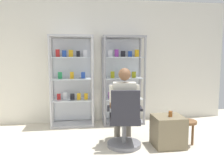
{
  "coord_description": "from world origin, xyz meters",
  "views": [
    {
      "loc": [
        -0.41,
        -2.2,
        1.49
      ],
      "look_at": [
        0.16,
        1.7,
        1.0
      ],
      "focal_mm": 37.03,
      "sensor_mm": 36.0,
      "label": 1
    }
  ],
  "objects": [
    {
      "name": "display_cabinet_right",
      "position": [
        0.55,
        2.76,
        0.97
      ],
      "size": [
        0.9,
        0.45,
        1.9
      ],
      "color": "gray",
      "rests_on": "ground"
    },
    {
      "name": "seated_shopkeeper",
      "position": [
        0.33,
        1.5,
        0.71
      ],
      "size": [
        0.52,
        0.6,
        1.29
      ],
      "color": "slate",
      "rests_on": "ground"
    },
    {
      "name": "office_chair",
      "position": [
        0.31,
        1.34,
        0.39
      ],
      "size": [
        0.59,
        0.56,
        0.96
      ],
      "color": "slate",
      "rests_on": "ground"
    },
    {
      "name": "storage_crate",
      "position": [
        1.03,
        1.3,
        0.25
      ],
      "size": [
        0.49,
        0.46,
        0.51
      ],
      "primitive_type": "cube",
      "color": "#72664C",
      "rests_on": "ground"
    },
    {
      "name": "tea_glass",
      "position": [
        1.05,
        1.26,
        0.55
      ],
      "size": [
        0.06,
        0.06,
        0.09
      ],
      "primitive_type": "cylinder",
      "color": "brown",
      "rests_on": "storage_crate"
    },
    {
      "name": "display_cabinet_left",
      "position": [
        -0.55,
        2.76,
        0.97
      ],
      "size": [
        0.9,
        0.45,
        1.9
      ],
      "color": "#B7B7BC",
      "rests_on": "ground"
    },
    {
      "name": "back_wall",
      "position": [
        0.0,
        3.0,
        1.35
      ],
      "size": [
        6.0,
        0.1,
        2.7
      ],
      "primitive_type": "cube",
      "color": "silver",
      "rests_on": "ground"
    },
    {
      "name": "wooden_stool",
      "position": [
        1.35,
        1.28,
        0.34
      ],
      "size": [
        0.32,
        0.32,
        0.42
      ],
      "color": "brown",
      "rests_on": "ground"
    }
  ]
}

